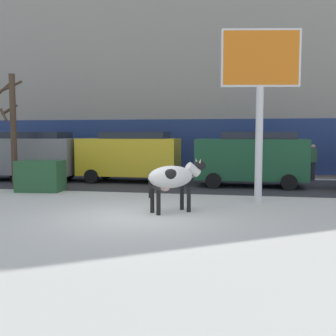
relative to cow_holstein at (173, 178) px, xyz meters
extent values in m
plane|color=silver|center=(-0.94, -0.87, -1.00)|extent=(120.00, 120.00, 0.00)
cube|color=#333338|center=(-0.94, 6.32, -1.00)|extent=(60.00, 5.60, 0.01)
cube|color=gray|center=(-0.94, 12.88, 5.50)|extent=(44.00, 6.00, 13.00)
cube|color=navy|center=(-0.94, 9.83, 0.60)|extent=(43.12, 0.10, 2.80)
ellipsoid|color=silver|center=(-0.05, -0.02, 0.02)|extent=(1.47, 1.35, 0.64)
ellipsoid|color=black|center=(-0.03, -0.21, 0.07)|extent=(0.61, 0.57, 0.40)
cylinder|color=black|center=(0.21, 0.44, -0.65)|extent=(0.12, 0.12, 0.70)
cylinder|color=black|center=(0.45, 0.13, -0.65)|extent=(0.12, 0.12, 0.70)
cylinder|color=black|center=(-0.56, -0.18, -0.65)|extent=(0.12, 0.12, 0.70)
cylinder|color=black|center=(-0.31, -0.48, -0.65)|extent=(0.12, 0.12, 0.70)
cylinder|color=silver|center=(0.53, 0.45, 0.20)|extent=(0.53, 0.50, 0.44)
ellipsoid|color=black|center=(0.70, 0.59, 0.30)|extent=(0.49, 0.46, 0.28)
cone|color=beige|center=(0.60, 0.65, 0.46)|extent=(0.12, 0.13, 0.15)
cone|color=beige|center=(0.74, 0.47, 0.46)|extent=(0.12, 0.13, 0.15)
cylinder|color=black|center=(-0.57, -0.44, -0.23)|extent=(0.06, 0.06, 0.60)
ellipsoid|color=beige|center=(-0.19, -0.13, -0.28)|extent=(0.37, 0.36, 0.20)
cylinder|color=silver|center=(2.47, 2.18, 0.90)|extent=(0.24, 0.24, 3.80)
cube|color=silver|center=(2.47, 2.18, 3.65)|extent=(2.52, 0.61, 1.82)
cube|color=orange|center=(2.47, 2.15, 3.65)|extent=(2.39, 0.55, 1.70)
cube|color=slate|center=(-8.06, 6.55, 0.17)|extent=(4.62, 1.95, 1.70)
cube|color=#1E232D|center=(-7.76, 6.55, 1.17)|extent=(3.02, 1.70, 0.30)
cylinder|color=black|center=(-6.55, 7.49, -0.68)|extent=(0.64, 0.23, 0.64)
cylinder|color=black|center=(-6.57, 5.59, -0.68)|extent=(0.64, 0.23, 0.64)
cylinder|color=black|center=(-9.54, 7.52, -0.68)|extent=(0.64, 0.23, 0.64)
cube|color=gold|center=(-3.25, 6.87, 0.17)|extent=(4.62, 1.95, 1.70)
cube|color=#1E232D|center=(-2.95, 6.86, 1.17)|extent=(3.02, 1.70, 0.30)
cylinder|color=black|center=(-1.75, 7.80, -0.68)|extent=(0.64, 0.23, 0.64)
cylinder|color=black|center=(-1.77, 5.90, -0.68)|extent=(0.64, 0.23, 0.64)
cylinder|color=black|center=(-4.74, 7.83, -0.68)|extent=(0.64, 0.23, 0.64)
cylinder|color=black|center=(-4.76, 5.93, -0.68)|extent=(0.64, 0.23, 0.64)
cube|color=#194C2D|center=(2.30, 6.21, 0.17)|extent=(4.62, 1.95, 1.70)
cube|color=#1E232D|center=(2.60, 6.20, 1.17)|extent=(3.02, 1.70, 0.30)
cylinder|color=black|center=(3.80, 7.14, -0.68)|extent=(0.64, 0.23, 0.64)
cylinder|color=black|center=(3.78, 5.24, -0.68)|extent=(0.64, 0.23, 0.64)
cylinder|color=black|center=(0.81, 7.17, -0.68)|extent=(0.64, 0.23, 0.64)
cylinder|color=black|center=(0.79, 5.27, -0.68)|extent=(0.64, 0.23, 0.64)
cylinder|color=#282833|center=(5.28, 9.03, -0.56)|extent=(0.24, 0.24, 0.88)
cube|color=#386B42|center=(5.28, 9.03, 0.20)|extent=(0.36, 0.22, 0.64)
sphere|color=tan|center=(5.28, 9.03, 0.63)|extent=(0.20, 0.20, 0.20)
cylinder|color=#4C3828|center=(-7.85, 4.81, 1.41)|extent=(0.26, 0.26, 4.81)
cylinder|color=#4C3828|center=(-8.12, 4.52, 2.04)|extent=(0.70, 0.65, 0.60)
cylinder|color=#4C3828|center=(-8.14, 5.01, 2.30)|extent=(0.52, 0.68, 0.52)
cylinder|color=#4C3828|center=(-8.29, 5.22, 3.28)|extent=(0.93, 0.99, 0.74)
cylinder|color=#4C3828|center=(-8.43, 4.86, 3.07)|extent=(0.23, 1.23, 0.87)
cube|color=#285633|center=(-5.80, 3.25, -0.40)|extent=(1.78, 1.23, 1.20)
camera|label=1|loc=(1.96, -11.30, 1.25)|focal=43.29mm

